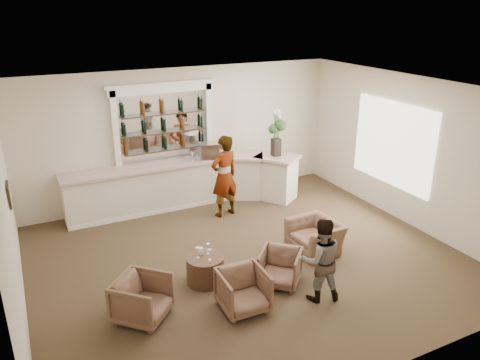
{
  "coord_description": "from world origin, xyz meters",
  "views": [
    {
      "loc": [
        -3.69,
        -7.14,
        4.71
      ],
      "look_at": [
        0.28,
        0.9,
        1.3
      ],
      "focal_mm": 35.0,
      "sensor_mm": 36.0,
      "label": 1
    }
  ],
  "objects_px": {
    "guest": "(320,260)",
    "armchair_left": "(142,299)",
    "espresso_machine": "(209,151)",
    "sommelier": "(224,176)",
    "armchair_far": "(315,237)",
    "cocktail_table": "(205,269)",
    "armchair_center": "(243,291)",
    "bar_counter": "(186,184)",
    "armchair_right": "(280,267)",
    "flower_vase": "(276,130)"
  },
  "relations": [
    {
      "from": "espresso_machine",
      "to": "armchair_right",
      "type": "bearing_deg",
      "value": -85.12
    },
    {
      "from": "guest",
      "to": "armchair_left",
      "type": "relative_size",
      "value": 1.87
    },
    {
      "from": "armchair_right",
      "to": "armchair_far",
      "type": "bearing_deg",
      "value": 72.89
    },
    {
      "from": "cocktail_table",
      "to": "armchair_center",
      "type": "xyz_separation_m",
      "value": [
        0.25,
        -1.01,
        0.1
      ]
    },
    {
      "from": "guest",
      "to": "cocktail_table",
      "type": "bearing_deg",
      "value": -23.82
    },
    {
      "from": "armchair_left",
      "to": "flower_vase",
      "type": "bearing_deg",
      "value": -8.27
    },
    {
      "from": "espresso_machine",
      "to": "guest",
      "type": "bearing_deg",
      "value": -80.01
    },
    {
      "from": "armchair_center",
      "to": "guest",
      "type": "bearing_deg",
      "value": -10.93
    },
    {
      "from": "armchair_left",
      "to": "armchair_right",
      "type": "relative_size",
      "value": 1.11
    },
    {
      "from": "sommelier",
      "to": "flower_vase",
      "type": "relative_size",
      "value": 1.67
    },
    {
      "from": "guest",
      "to": "flower_vase",
      "type": "height_order",
      "value": "flower_vase"
    },
    {
      "from": "guest",
      "to": "bar_counter",
      "type": "bearing_deg",
      "value": -65.41
    },
    {
      "from": "bar_counter",
      "to": "espresso_machine",
      "type": "xyz_separation_m",
      "value": [
        0.61,
        -0.04,
        0.76
      ]
    },
    {
      "from": "flower_vase",
      "to": "cocktail_table",
      "type": "bearing_deg",
      "value": -137.6
    },
    {
      "from": "armchair_far",
      "to": "espresso_machine",
      "type": "distance_m",
      "value": 3.55
    },
    {
      "from": "espresso_machine",
      "to": "armchair_left",
      "type": "bearing_deg",
      "value": -116.23
    },
    {
      "from": "sommelier",
      "to": "armchair_right",
      "type": "distance_m",
      "value": 3.16
    },
    {
      "from": "bar_counter",
      "to": "armchair_right",
      "type": "distance_m",
      "value": 4.03
    },
    {
      "from": "bar_counter",
      "to": "armchair_far",
      "type": "bearing_deg",
      "value": -65.34
    },
    {
      "from": "bar_counter",
      "to": "armchair_left",
      "type": "relative_size",
      "value": 7.25
    },
    {
      "from": "armchair_center",
      "to": "flower_vase",
      "type": "height_order",
      "value": "flower_vase"
    },
    {
      "from": "cocktail_table",
      "to": "armchair_center",
      "type": "bearing_deg",
      "value": -76.17
    },
    {
      "from": "armchair_left",
      "to": "espresso_machine",
      "type": "relative_size",
      "value": 1.77
    },
    {
      "from": "bar_counter",
      "to": "guest",
      "type": "distance_m",
      "value": 4.73
    },
    {
      "from": "sommelier",
      "to": "armchair_right",
      "type": "relative_size",
      "value": 2.75
    },
    {
      "from": "bar_counter",
      "to": "armchair_left",
      "type": "xyz_separation_m",
      "value": [
        -2.17,
        -3.9,
        -0.22
      ]
    },
    {
      "from": "armchair_left",
      "to": "cocktail_table",
      "type": "bearing_deg",
      "value": -23.42
    },
    {
      "from": "espresso_machine",
      "to": "sommelier",
      "type": "bearing_deg",
      "value": -80.25
    },
    {
      "from": "flower_vase",
      "to": "armchair_far",
      "type": "bearing_deg",
      "value": -103.88
    },
    {
      "from": "armchair_left",
      "to": "flower_vase",
      "type": "distance_m",
      "value": 5.69
    },
    {
      "from": "cocktail_table",
      "to": "guest",
      "type": "distance_m",
      "value": 2.07
    },
    {
      "from": "cocktail_table",
      "to": "flower_vase",
      "type": "distance_m",
      "value": 4.45
    },
    {
      "from": "armchair_center",
      "to": "flower_vase",
      "type": "distance_m",
      "value": 4.98
    },
    {
      "from": "sommelier",
      "to": "flower_vase",
      "type": "distance_m",
      "value": 1.83
    },
    {
      "from": "armchair_left",
      "to": "espresso_machine",
      "type": "height_order",
      "value": "espresso_machine"
    },
    {
      "from": "cocktail_table",
      "to": "armchair_far",
      "type": "relative_size",
      "value": 0.68
    },
    {
      "from": "sommelier",
      "to": "armchair_left",
      "type": "xyz_separation_m",
      "value": [
        -2.78,
        -2.97,
        -0.61
      ]
    },
    {
      "from": "armchair_right",
      "to": "espresso_machine",
      "type": "relative_size",
      "value": 1.59
    },
    {
      "from": "bar_counter",
      "to": "espresso_machine",
      "type": "distance_m",
      "value": 0.98
    },
    {
      "from": "cocktail_table",
      "to": "espresso_machine",
      "type": "height_order",
      "value": "espresso_machine"
    },
    {
      "from": "guest",
      "to": "flower_vase",
      "type": "relative_size",
      "value": 1.26
    },
    {
      "from": "bar_counter",
      "to": "armchair_far",
      "type": "distance_m",
      "value": 3.66
    },
    {
      "from": "bar_counter",
      "to": "sommelier",
      "type": "bearing_deg",
      "value": -56.52
    },
    {
      "from": "bar_counter",
      "to": "sommelier",
      "type": "distance_m",
      "value": 1.19
    },
    {
      "from": "guest",
      "to": "armchair_left",
      "type": "distance_m",
      "value": 2.95
    },
    {
      "from": "bar_counter",
      "to": "armchair_center",
      "type": "relative_size",
      "value": 7.51
    },
    {
      "from": "armchair_left",
      "to": "sommelier",
      "type": "bearing_deg",
      "value": 1.15
    },
    {
      "from": "armchair_center",
      "to": "espresso_machine",
      "type": "relative_size",
      "value": 1.71
    },
    {
      "from": "armchair_center",
      "to": "flower_vase",
      "type": "xyz_separation_m",
      "value": [
        2.83,
        3.83,
        1.45
      ]
    },
    {
      "from": "armchair_far",
      "to": "espresso_machine",
      "type": "height_order",
      "value": "espresso_machine"
    }
  ]
}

